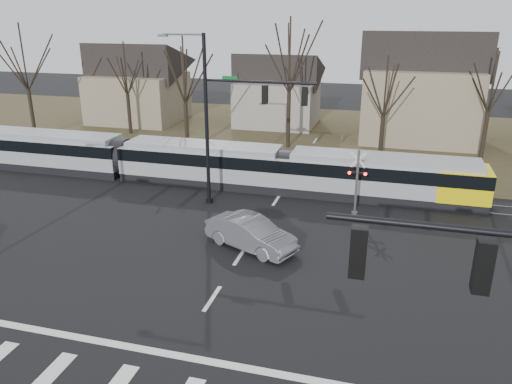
# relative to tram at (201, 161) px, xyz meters

# --- Properties ---
(ground) EXTENTS (140.00, 140.00, 0.00)m
(ground) POSITION_rel_tram_xyz_m (5.85, -16.00, -1.54)
(ground) COLOR black
(grass_verge) EXTENTS (140.00, 28.00, 0.01)m
(grass_verge) POSITION_rel_tram_xyz_m (5.85, 16.00, -1.53)
(grass_verge) COLOR #38331E
(grass_verge) RESTS_ON ground
(stop_line) EXTENTS (28.00, 0.35, 0.01)m
(stop_line) POSITION_rel_tram_xyz_m (5.85, -17.80, -1.53)
(stop_line) COLOR silver
(stop_line) RESTS_ON ground
(lane_dashes) EXTENTS (0.18, 30.00, 0.01)m
(lane_dashes) POSITION_rel_tram_xyz_m (5.85, -0.00, -1.53)
(lane_dashes) COLOR silver
(lane_dashes) RESTS_ON ground
(rail_pair) EXTENTS (90.00, 1.52, 0.06)m
(rail_pair) POSITION_rel_tram_xyz_m (5.85, -0.20, -1.51)
(rail_pair) COLOR #59595E
(rail_pair) RESTS_ON ground
(tram) EXTENTS (37.26, 2.77, 2.82)m
(tram) POSITION_rel_tram_xyz_m (0.00, 0.00, 0.00)
(tram) COLOR gray
(tram) RESTS_ON ground
(sedan) EXTENTS (5.39, 6.19, 1.62)m
(sedan) POSITION_rel_tram_xyz_m (6.12, -8.99, -0.73)
(sedan) COLOR slate
(sedan) RESTS_ON ground
(signal_pole_far) EXTENTS (9.28, 0.44, 10.20)m
(signal_pole_far) POSITION_rel_tram_xyz_m (3.45, -3.50, 4.16)
(signal_pole_far) COLOR black
(signal_pole_far) RESTS_ON ground
(rail_crossing_signal) EXTENTS (1.08, 0.36, 4.00)m
(rail_crossing_signal) POSITION_rel_tram_xyz_m (10.85, -3.21, 0.35)
(rail_crossing_signal) COLOR #59595B
(rail_crossing_signal) RESTS_ON ground
(tree_row) EXTENTS (59.20, 7.20, 10.00)m
(tree_row) POSITION_rel_tram_xyz_m (7.85, 10.00, 3.46)
(tree_row) COLOR black
(tree_row) RESTS_ON ground
(house_a) EXTENTS (9.72, 8.64, 8.60)m
(house_a) POSITION_rel_tram_xyz_m (-14.15, 18.00, 2.92)
(house_a) COLOR #80745C
(house_a) RESTS_ON ground
(house_b) EXTENTS (8.64, 7.56, 7.65)m
(house_b) POSITION_rel_tram_xyz_m (0.85, 20.00, 2.43)
(house_b) COLOR gray
(house_b) RESTS_ON ground
(house_c) EXTENTS (10.80, 8.64, 10.10)m
(house_c) POSITION_rel_tram_xyz_m (14.85, 17.00, 3.69)
(house_c) COLOR #80745C
(house_c) RESTS_ON ground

